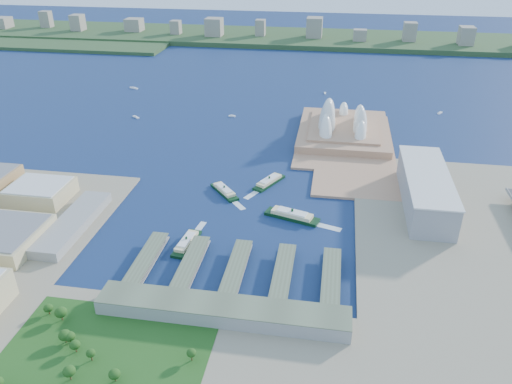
% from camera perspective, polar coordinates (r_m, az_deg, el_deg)
% --- Properties ---
extents(ground, '(3000.00, 3000.00, 0.00)m').
position_cam_1_polar(ground, '(516.69, -2.14, -4.17)').
color(ground, '#10234B').
rests_on(ground, ground).
extents(east_land, '(240.00, 500.00, 3.00)m').
position_cam_1_polar(east_land, '(490.14, 25.64, -9.12)').
color(east_land, gray).
rests_on(east_land, ground).
extents(peninsula, '(135.00, 220.00, 3.00)m').
position_cam_1_polar(peninsula, '(740.66, 10.09, 5.89)').
color(peninsula, tan).
rests_on(peninsula, ground).
extents(far_shore, '(2200.00, 260.00, 12.00)m').
position_cam_1_polar(far_shore, '(1436.39, 5.85, 17.08)').
color(far_shore, '#2D4926').
rests_on(far_shore, ground).
extents(opera_house, '(134.00, 180.00, 58.00)m').
position_cam_1_polar(opera_house, '(748.78, 10.10, 8.64)').
color(opera_house, white).
rests_on(opera_house, peninsula).
extents(toaster_building, '(45.00, 155.00, 35.00)m').
position_cam_1_polar(toaster_building, '(577.88, 18.79, 0.27)').
color(toaster_building, gray).
rests_on(toaster_building, east_land).
extents(ferry_wharves, '(184.00, 90.00, 9.30)m').
position_cam_1_polar(ferry_wharves, '(451.13, -2.26, -8.83)').
color(ferry_wharves, '#535E47').
rests_on(ferry_wharves, ground).
extents(terminal_building, '(200.00, 28.00, 12.00)m').
position_cam_1_polar(terminal_building, '(402.82, -3.86, -13.39)').
color(terminal_building, gray).
rests_on(terminal_building, south_land).
extents(park, '(150.00, 110.00, 16.00)m').
position_cam_1_polar(park, '(385.82, -17.21, -16.76)').
color(park, '#194714').
rests_on(park, south_land).
extents(far_skyline, '(1900.00, 140.00, 55.00)m').
position_cam_1_polar(far_skyline, '(1410.81, 5.86, 18.26)').
color(far_skyline, gray).
rests_on(far_skyline, far_shore).
extents(ferry_a, '(41.32, 45.74, 9.31)m').
position_cam_1_polar(ferry_a, '(582.50, -3.64, 0.30)').
color(ferry_a, black).
rests_on(ferry_a, ground).
extents(ferry_b, '(34.98, 51.57, 9.69)m').
position_cam_1_polar(ferry_b, '(602.61, 1.52, 1.36)').
color(ferry_b, black).
rests_on(ferry_b, ground).
extents(ferry_c, '(18.35, 49.90, 9.22)m').
position_cam_1_polar(ferry_c, '(492.87, -7.95, -5.57)').
color(ferry_c, black).
rests_on(ferry_c, ground).
extents(ferry_d, '(60.87, 31.61, 11.17)m').
position_cam_1_polar(ferry_d, '(532.25, 4.15, -2.48)').
color(ferry_d, black).
rests_on(ferry_d, ground).
extents(boat_a, '(13.87, 11.60, 2.81)m').
position_cam_1_polar(boat_a, '(845.52, -13.55, 8.34)').
color(boat_a, white).
rests_on(boat_a, ground).
extents(boat_b, '(10.79, 3.88, 2.90)m').
position_cam_1_polar(boat_b, '(828.29, -2.76, 8.69)').
color(boat_b, white).
rests_on(boat_b, ground).
extents(boat_c, '(10.02, 12.25, 2.79)m').
position_cam_1_polar(boat_c, '(896.58, 20.28, 8.50)').
color(boat_c, white).
rests_on(boat_c, ground).
extents(boat_d, '(18.54, 9.62, 3.07)m').
position_cam_1_polar(boat_d, '(1008.90, -13.81, 11.49)').
color(boat_d, white).
rests_on(boat_d, ground).
extents(boat_e, '(3.80, 11.44, 2.79)m').
position_cam_1_polar(boat_e, '(957.33, 7.89, 11.14)').
color(boat_e, white).
rests_on(boat_e, ground).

